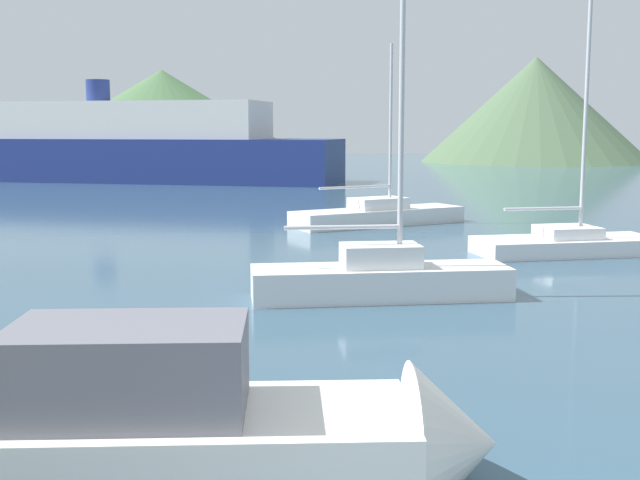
{
  "coord_description": "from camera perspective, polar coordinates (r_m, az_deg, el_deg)",
  "views": [
    {
      "loc": [
        -0.56,
        -4.47,
        3.77
      ],
      "look_at": [
        -0.65,
        14.0,
        1.2
      ],
      "focal_mm": 45.0,
      "sensor_mm": 36.0,
      "label": 1
    }
  ],
  "objects": [
    {
      "name": "sailboat_outer",
      "position": [
        31.77,
        4.45,
        1.85
      ],
      "size": [
        7.15,
        5.15,
        7.05
      ],
      "rotation": [
        0.0,
        0.0,
        0.51
      ],
      "color": "white",
      "rests_on": "ground_plane"
    },
    {
      "name": "ferry_distant",
      "position": [
        61.0,
        -15.1,
        6.46
      ],
      "size": [
        35.82,
        14.55,
        7.27
      ],
      "rotation": [
        0.0,
        0.0,
        -0.23
      ],
      "color": "navy",
      "rests_on": "ground_plane"
    },
    {
      "name": "hill_west",
      "position": [
        97.18,
        -10.85,
        8.69
      ],
      "size": [
        35.6,
        35.6,
        10.6
      ],
      "color": "#476B42",
      "rests_on": "ground_plane"
    },
    {
      "name": "hill_central",
      "position": [
        95.62,
        15.31,
        8.94
      ],
      "size": [
        25.66,
        25.66,
        11.84
      ],
      "color": "#4C6647",
      "rests_on": "ground_plane"
    },
    {
      "name": "sailboat_middle",
      "position": [
        17.96,
        4.6,
        -2.57
      ],
      "size": [
        5.88,
        2.24,
        8.71
      ],
      "rotation": [
        0.0,
        0.0,
        0.12
      ],
      "color": "white",
      "rests_on": "ground_plane"
    },
    {
      "name": "sailboat_inner",
      "position": [
        25.37,
        17.46,
        -0.12
      ],
      "size": [
        5.84,
        3.13,
        8.72
      ],
      "rotation": [
        0.0,
        0.0,
        0.19
      ],
      "color": "white",
      "rests_on": "ground_plane"
    },
    {
      "name": "motorboat_near",
      "position": [
        8.77,
        -7.39,
        -13.58
      ],
      "size": [
        6.16,
        2.12,
        2.25
      ],
      "rotation": [
        0.0,
        0.0,
        0.04
      ],
      "color": "white",
      "rests_on": "ground_plane"
    }
  ]
}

